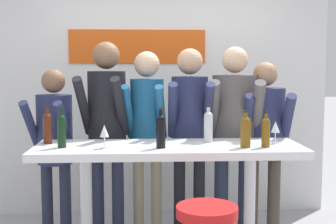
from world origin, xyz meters
TOP-DOWN VIEW (x-y plane):
  - back_wall at (-0.00, 1.61)m, footprint 3.67×0.12m
  - tasting_table at (0.00, 0.00)m, footprint 2.07×0.66m
  - person_far_left at (-0.99, 0.57)m, footprint 0.44×0.54m
  - person_left at (-0.52, 0.59)m, footprint 0.47×0.60m
  - person_center_left at (-0.16, 0.64)m, footprint 0.41×0.55m
  - person_center at (0.22, 0.61)m, footprint 0.41×0.55m
  - person_center_right at (0.63, 0.60)m, footprint 0.52×0.63m
  - person_right at (0.91, 0.60)m, footprint 0.47×0.56m
  - wine_bottle_0 at (0.33, 0.14)m, footprint 0.07×0.07m
  - wine_bottle_1 at (0.73, -0.12)m, footprint 0.06×0.06m
  - wine_bottle_2 at (0.57, -0.12)m, footprint 0.08×0.08m
  - wine_bottle_3 at (-0.06, -0.11)m, footprint 0.07×0.07m
  - wine_bottle_4 at (-0.95, 0.14)m, footprint 0.07×0.07m
  - wine_bottle_5 at (-0.81, -0.06)m, footprint 0.06×0.06m
  - wine_glass_0 at (0.85, 0.06)m, footprint 0.07×0.07m
  - wine_glass_1 at (-0.49, -0.11)m, footprint 0.07×0.07m

SIDE VIEW (x-z plane):
  - tasting_table at x=0.00m, z-range 0.35..1.38m
  - person_far_left at x=-0.99m, z-range 0.20..1.81m
  - person_right at x=0.91m, z-range 0.20..1.87m
  - person_center_right at x=0.63m, z-range 0.21..2.03m
  - person_center_left at x=-0.16m, z-range 0.24..2.01m
  - person_center at x=0.22m, z-range 0.23..2.03m
  - wine_bottle_1 at x=0.73m, z-range 1.02..1.29m
  - wine_glass_0 at x=0.85m, z-range 1.06..1.24m
  - wine_glass_1 at x=-0.49m, z-range 1.06..1.24m
  - wine_bottle_2 at x=0.57m, z-range 1.02..1.30m
  - wine_bottle_4 at x=-0.95m, z-range 1.02..1.31m
  - person_left at x=-0.52m, z-range 0.24..2.09m
  - wine_bottle_0 at x=0.33m, z-range 1.02..1.32m
  - wine_bottle_3 at x=-0.06m, z-range 1.01..1.32m
  - wine_bottle_5 at x=-0.81m, z-range 1.01..1.32m
  - back_wall at x=0.00m, z-range 0.01..2.72m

